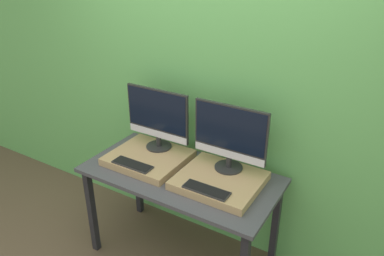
{
  "coord_description": "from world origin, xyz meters",
  "views": [
    {
      "loc": [
        1.27,
        -1.58,
        2.27
      ],
      "look_at": [
        0.0,
        0.52,
        1.09
      ],
      "focal_mm": 35.0,
      "sensor_mm": 36.0,
      "label": 1
    }
  ],
  "objects_px": {
    "monitor_left": "(158,117)",
    "keyboard_left": "(133,164)",
    "keyboard_right": "(206,190)",
    "monitor_right": "(230,136)"
  },
  "relations": [
    {
      "from": "monitor_left",
      "to": "keyboard_left",
      "type": "height_order",
      "value": "monitor_left"
    },
    {
      "from": "keyboard_left",
      "to": "keyboard_right",
      "type": "xyz_separation_m",
      "value": [
        0.61,
        0.0,
        0.0
      ]
    },
    {
      "from": "keyboard_left",
      "to": "monitor_right",
      "type": "bearing_deg",
      "value": 28.0
    },
    {
      "from": "keyboard_left",
      "to": "keyboard_right",
      "type": "distance_m",
      "value": 0.61
    },
    {
      "from": "monitor_left",
      "to": "keyboard_left",
      "type": "distance_m",
      "value": 0.41
    },
    {
      "from": "monitor_left",
      "to": "keyboard_left",
      "type": "relative_size",
      "value": 1.72
    },
    {
      "from": "monitor_left",
      "to": "keyboard_right",
      "type": "relative_size",
      "value": 1.72
    },
    {
      "from": "monitor_right",
      "to": "keyboard_right",
      "type": "distance_m",
      "value": 0.41
    },
    {
      "from": "keyboard_right",
      "to": "monitor_left",
      "type": "bearing_deg",
      "value": 152.0
    },
    {
      "from": "monitor_left",
      "to": "keyboard_right",
      "type": "xyz_separation_m",
      "value": [
        0.61,
        -0.33,
        -0.25
      ]
    }
  ]
}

